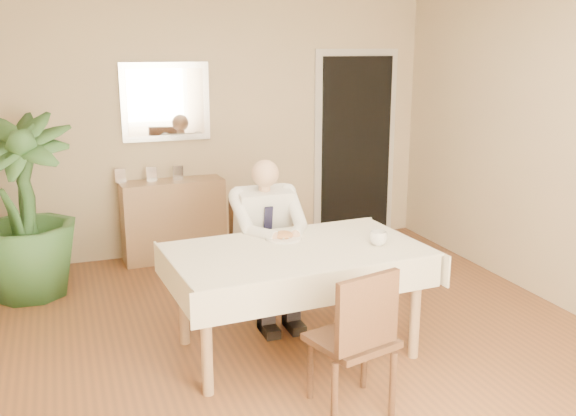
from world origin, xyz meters
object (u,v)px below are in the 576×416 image
object	(u,v)px
coffee_mug	(378,238)
dining_table	(297,260)
chair_near	(358,335)
sideboard	(174,220)
chair_far	(259,247)
seated_man	(270,233)
potted_palm	(23,208)

from	to	relation	value
coffee_mug	dining_table	bearing A→B (deg)	167.48
chair_near	sideboard	bearing A→B (deg)	83.54
chair_far	sideboard	world-z (taller)	chair_far
chair_far	seated_man	size ratio (longest dim) A/B	0.71
chair_near	coffee_mug	bearing A→B (deg)	40.69
sideboard	potted_palm	world-z (taller)	potted_palm
dining_table	chair_far	size ratio (longest dim) A/B	2.01
chair_far	coffee_mug	bearing A→B (deg)	-54.57
seated_man	potted_palm	xyz separation A→B (m)	(-1.78, 1.16, 0.08)
dining_table	chair_far	bearing A→B (deg)	86.15
dining_table	potted_palm	xyz separation A→B (m)	(-1.78, 1.75, 0.10)
seated_man	coffee_mug	world-z (taller)	seated_man
dining_table	chair_near	size ratio (longest dim) A/B	1.99
chair_far	seated_man	xyz separation A→B (m)	(0.00, -0.29, 0.19)
dining_table	sideboard	xyz separation A→B (m)	(-0.45, 2.30, -0.27)
chair_far	potted_palm	distance (m)	2.00
chair_near	seated_man	distance (m)	1.49
dining_table	potted_palm	world-z (taller)	potted_palm
potted_palm	dining_table	bearing A→B (deg)	-44.46
chair_near	potted_palm	bearing A→B (deg)	109.59
chair_far	sideboard	size ratio (longest dim) A/B	0.89
sideboard	chair_far	bearing A→B (deg)	-75.23
chair_far	potted_palm	size ratio (longest dim) A/B	0.58
chair_far	sideboard	distance (m)	1.49
sideboard	potted_palm	size ratio (longest dim) A/B	0.65
chair_near	chair_far	bearing A→B (deg)	76.11
chair_near	sideboard	xyz separation A→B (m)	(-0.48, 3.18, -0.10)
chair_far	potted_palm	xyz separation A→B (m)	(-1.78, 0.87, 0.27)
dining_table	sideboard	bearing A→B (deg)	97.12
chair_near	seated_man	size ratio (longest dim) A/B	0.72
dining_table	chair_near	distance (m)	0.90
dining_table	chair_near	xyz separation A→B (m)	(0.04, -0.88, -0.16)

